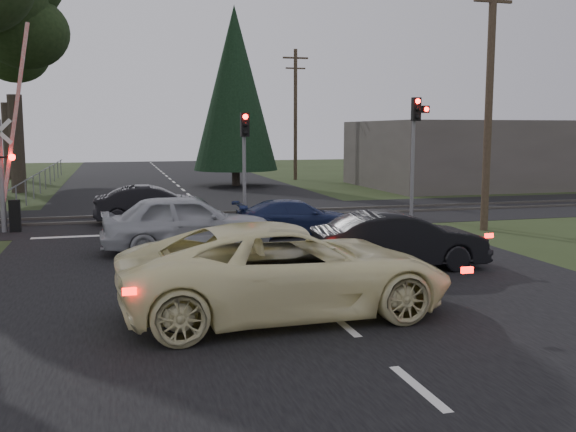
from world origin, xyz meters
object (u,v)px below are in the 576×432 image
object	(u,v)px
silver_car	(187,222)
dark_car_far	(153,205)
utility_pole_near	(489,92)
utility_pole_far	(232,118)
utility_pole_mid	(295,112)
crossing_signal	(8,172)
dark_hatchback	(399,241)
traffic_signal_right	(416,134)
cream_coupe	(287,270)
traffic_signal_center	(245,147)
blue_sedan	(296,218)

from	to	relation	value
silver_car	dark_car_far	bearing A→B (deg)	4.24
utility_pole_near	dark_car_far	distance (m)	12.65
utility_pole_far	utility_pole_mid	bearing A→B (deg)	-90.00
crossing_signal	utility_pole_far	bearing A→B (deg)	70.77
dark_hatchback	silver_car	xyz separation A→B (m)	(-4.84, 3.82, 0.11)
traffic_signal_right	dark_hatchback	world-z (taller)	traffic_signal_right
utility_pole_far	cream_coupe	bearing A→B (deg)	-99.24
dark_car_far	traffic_signal_center	bearing A→B (deg)	-90.79
traffic_signal_center	dark_car_far	world-z (taller)	traffic_signal_center
traffic_signal_right	cream_coupe	world-z (taller)	traffic_signal_right
traffic_signal_center	utility_pole_mid	world-z (taller)	utility_pole_mid
dark_hatchback	crossing_signal	bearing A→B (deg)	52.97
traffic_signal_right	blue_sedan	xyz separation A→B (m)	(-5.68, -2.86, -2.73)
silver_car	traffic_signal_right	bearing A→B (deg)	-65.43
utility_pole_far	blue_sedan	xyz separation A→B (m)	(-6.63, -48.38, -4.14)
dark_hatchback	dark_car_far	distance (m)	11.21
traffic_signal_center	utility_pole_far	bearing A→B (deg)	80.40
crossing_signal	cream_coupe	size ratio (longest dim) A/B	1.12
utility_pole_mid	dark_car_far	size ratio (longest dim) A/B	2.13
traffic_signal_right	utility_pole_far	bearing A→B (deg)	88.80
crossing_signal	traffic_signal_center	bearing A→B (deg)	6.15
utility_pole_near	blue_sedan	distance (m)	7.84
blue_sedan	dark_car_far	distance (m)	6.04
traffic_signal_right	blue_sedan	size ratio (longest dim) A/B	1.16
traffic_signal_right	dark_car_far	size ratio (longest dim) A/B	1.11
utility_pole_mid	utility_pole_far	xyz separation A→B (m)	(0.00, 25.00, 0.00)
dark_car_far	traffic_signal_right	bearing A→B (deg)	-96.48
utility_pole_far	dark_car_far	xyz separation A→B (m)	(-11.00, -44.22, -4.03)
cream_coupe	utility_pole_near	bearing A→B (deg)	-50.82
cream_coupe	silver_car	distance (m)	7.08
crossing_signal	utility_pole_far	size ratio (longest dim) A/B	0.77
traffic_signal_center	dark_car_far	distance (m)	4.09
traffic_signal_center	silver_car	world-z (taller)	traffic_signal_center
crossing_signal	silver_car	distance (m)	7.44
utility_pole_near	utility_pole_mid	size ratio (longest dim) A/B	1.00
dark_car_far	blue_sedan	bearing A→B (deg)	-132.68
blue_sedan	dark_car_far	xyz separation A→B (m)	(-4.37, 4.16, 0.11)
cream_coupe	traffic_signal_right	bearing A→B (deg)	-37.75
crossing_signal	dark_car_far	distance (m)	5.06
traffic_signal_center	utility_pole_near	size ratio (longest dim) A/B	0.46
dark_hatchback	cream_coupe	bearing A→B (deg)	133.71
dark_hatchback	dark_car_far	size ratio (longest dim) A/B	1.02
cream_coupe	dark_car_far	distance (m)	13.07
utility_pole_far	cream_coupe	distance (m)	58.05
dark_car_far	dark_hatchback	bearing A→B (deg)	-149.88
utility_pole_far	blue_sedan	distance (m)	49.01
utility_pole_near	silver_car	xyz separation A→B (m)	(-10.38, -1.18, -3.90)
utility_pole_mid	blue_sedan	distance (m)	24.65
crossing_signal	dark_hatchback	distance (m)	13.56
traffic_signal_center	utility_pole_mid	xyz separation A→B (m)	(7.50, 19.32, 1.92)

